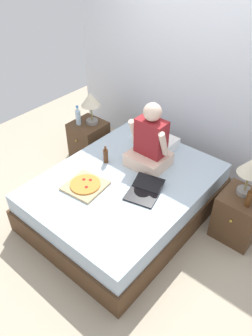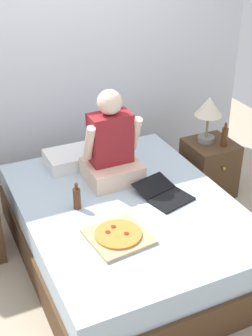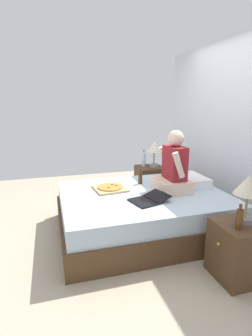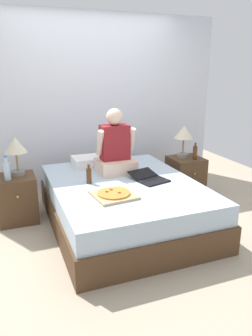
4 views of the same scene
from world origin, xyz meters
name	(u,v)px [view 1 (image 1 of 4)]	position (x,y,z in m)	size (l,w,h in m)	color
ground_plane	(125,212)	(0.00, 0.00, 0.00)	(5.92, 5.92, 0.00)	tan
wall_back	(199,77)	(0.00, 1.40, 1.25)	(3.92, 0.12, 2.50)	silver
bed	(125,197)	(0.00, 0.00, 0.26)	(1.62, 2.09, 0.52)	#4C331E
nightstand_left	(89,140)	(-1.14, 0.55, 0.28)	(0.44, 0.47, 0.55)	#4C331E
lamp_on_left_nightstand	(91,101)	(-1.10, 0.60, 0.88)	(0.26, 0.26, 0.45)	gray
water_bottle	(78,117)	(-1.22, 0.46, 0.66)	(0.07, 0.07, 0.28)	silver
nightstand_right	(239,216)	(1.14, 0.55, 0.28)	(0.44, 0.47, 0.55)	#4C331E
lamp_on_right_nightstand	(251,169)	(1.11, 0.60, 0.88)	(0.26, 0.26, 0.45)	gray
beer_bottle	(249,198)	(1.21, 0.45, 0.65)	(0.06, 0.06, 0.23)	#512D14
pillow	(155,141)	(-0.15, 0.76, 0.58)	(0.52, 0.34, 0.12)	white
person_seated	(150,144)	(0.04, 0.39, 0.81)	(0.47, 0.40, 0.78)	beige
laptop	(143,192)	(0.30, -0.06, 0.54)	(0.41, 0.48, 0.07)	black
pizza_box	(85,185)	(-0.25, -0.37, 0.54)	(0.44, 0.44, 0.05)	tan
beer_bottle_on_bed	(106,156)	(-0.38, 0.09, 0.61)	(0.06, 0.06, 0.22)	#4C2811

